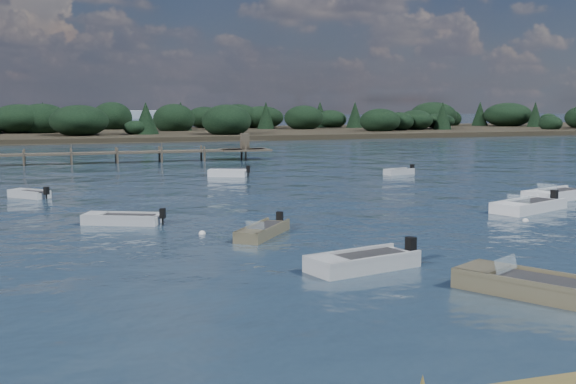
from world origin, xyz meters
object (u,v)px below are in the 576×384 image
object	(u,v)px
tender_far_grey_b	(399,173)
dinghy_extra_b	(362,265)
dinghy_near_olive	(538,290)
dinghy_mid_white_b	(557,197)
dinghy_mid_white_a	(529,208)
dinghy_mid_grey	(122,221)
tender_far_grey	(29,196)
dinghy_extra_a	(263,233)
tender_far_white	(227,175)

from	to	relation	value
tender_far_grey_b	dinghy_extra_b	xyz separation A→B (m)	(-16.57, -29.93, 0.03)
dinghy_extra_b	dinghy_near_olive	distance (m)	6.29
dinghy_mid_white_b	dinghy_mid_white_a	xyz separation A→B (m)	(-4.58, -3.39, -0.01)
dinghy_near_olive	dinghy_mid_grey	distance (m)	20.91
dinghy_near_olive	dinghy_mid_white_a	world-z (taller)	dinghy_near_olive
tender_far_grey_b	tender_far_grey	xyz separation A→B (m)	(-28.65, -5.64, -0.00)
dinghy_near_olive	dinghy_extra_a	bearing A→B (deg)	113.97
dinghy_near_olive	dinghy_mid_white_b	size ratio (longest dim) A/B	1.01
dinghy_extra_a	dinghy_mid_white_b	xyz separation A→B (m)	(20.70, 5.98, 0.03)
dinghy_extra_b	dinghy_near_olive	xyz separation A→B (m)	(3.81, -5.00, 0.01)
dinghy_extra_a	tender_far_white	size ratio (longest dim) A/B	1.18
dinghy_mid_grey	dinghy_mid_white_a	world-z (taller)	dinghy_mid_white_a
dinghy_mid_white_a	dinghy_extra_b	bearing A→B (deg)	-145.54
dinghy_mid_grey	dinghy_mid_white_a	xyz separation A→B (m)	(21.87, -2.72, 0.02)
dinghy_mid_white_a	dinghy_mid_grey	bearing A→B (deg)	172.91
dinghy_extra_b	dinghy_extra_a	bearing A→B (deg)	102.80
dinghy_extra_b	dinghy_mid_grey	xyz separation A→B (m)	(-7.42, 12.64, -0.03)
dinghy_extra_b	tender_far_white	bearing A→B (deg)	85.30
tender_far_grey_b	tender_far_white	world-z (taller)	tender_far_white
dinghy_mid_white_b	dinghy_extra_a	bearing A→B (deg)	-163.88
dinghy_near_olive	tender_far_white	xyz separation A→B (m)	(-1.12, 37.69, -0.01)
tender_far_white	dinghy_mid_white_b	world-z (taller)	dinghy_mid_white_b
tender_far_grey_b	dinghy_extra_a	distance (m)	29.04
tender_far_grey_b	dinghy_extra_b	distance (m)	34.21
tender_far_grey	dinghy_mid_white_a	distance (m)	30.17
dinghy_mid_grey	dinghy_mid_white_a	size ratio (longest dim) A/B	0.76
dinghy_extra_a	tender_far_white	xyz separation A→B (m)	(4.36, 25.37, 0.02)
tender_far_white	dinghy_mid_white_a	xyz separation A→B (m)	(11.76, -22.78, 0.00)
dinghy_mid_grey	dinghy_mid_white_a	bearing A→B (deg)	-7.09
dinghy_near_olive	dinghy_mid_grey	xyz separation A→B (m)	(-11.23, 17.64, -0.04)
dinghy_extra_a	dinghy_mid_white_b	distance (m)	21.55
tender_far_grey	dinghy_extra_a	xyz separation A→B (m)	(10.41, -16.96, 0.00)
tender_far_grey	dinghy_mid_white_b	distance (m)	32.99
dinghy_extra_b	dinghy_mid_white_a	world-z (taller)	dinghy_mid_white_a
dinghy_mid_grey	dinghy_mid_white_b	world-z (taller)	dinghy_mid_white_b
dinghy_extra_a	dinghy_near_olive	bearing A→B (deg)	-66.03
tender_far_white	tender_far_grey	bearing A→B (deg)	-150.33
tender_far_grey	dinghy_near_olive	distance (m)	33.32
tender_far_grey_b	tender_far_white	size ratio (longest dim) A/B	0.87
tender_far_grey_b	dinghy_mid_white_b	bearing A→B (deg)	-81.57
tender_far_grey	dinghy_extra_a	distance (m)	19.90
dinghy_extra_b	dinghy_mid_grey	distance (m)	14.66
dinghy_near_olive	dinghy_mid_white_b	distance (m)	23.81
dinghy_mid_white_b	dinghy_mid_white_a	bearing A→B (deg)	-143.48
dinghy_mid_white_b	dinghy_mid_grey	bearing A→B (deg)	-178.55
tender_far_white	dinghy_mid_grey	bearing A→B (deg)	-116.75
dinghy_near_olive	tender_far_grey	bearing A→B (deg)	118.49
tender_far_grey_b	dinghy_mid_grey	world-z (taller)	dinghy_mid_grey
dinghy_mid_white_a	tender_far_white	bearing A→B (deg)	117.31
dinghy_mid_white_b	tender_far_white	bearing A→B (deg)	130.14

